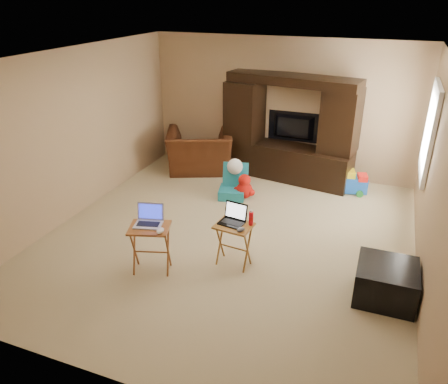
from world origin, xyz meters
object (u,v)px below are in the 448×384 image
at_px(ottoman, 386,282).
at_px(laptop_right, 231,215).
at_px(plush_toy, 244,186).
at_px(mouse_left, 160,231).
at_px(child_rocker, 232,182).
at_px(tray_table_right, 234,245).
at_px(entertainment_center, 290,129).
at_px(television, 293,128).
at_px(laptop_left, 148,217).
at_px(water_bottle, 251,218).
at_px(push_toy, 351,181).
at_px(tray_table_left, 151,249).
at_px(mouse_right, 241,230).
at_px(recliner, 200,151).

height_order(ottoman, laptop_right, laptop_right).
bearing_deg(plush_toy, mouse_left, -94.89).
bearing_deg(child_rocker, tray_table_right, -82.43).
height_order(entertainment_center, ottoman, entertainment_center).
height_order(television, laptop_left, television).
height_order(laptop_left, water_bottle, laptop_left).
xyz_separation_m(plush_toy, mouse_left, (-0.21, -2.49, 0.44)).
relative_size(push_toy, tray_table_left, 0.86).
distance_m(laptop_right, mouse_right, 0.24).
relative_size(entertainment_center, ottoman, 3.52).
height_order(mouse_left, water_bottle, water_bottle).
bearing_deg(mouse_left, laptop_left, 155.56).
bearing_deg(recliner, ottoman, 118.83).
xyz_separation_m(laptop_right, mouse_left, (-0.68, -0.58, -0.05)).
bearing_deg(tray_table_right, television, 96.90).
relative_size(plush_toy, tray_table_left, 0.69).
xyz_separation_m(child_rocker, mouse_left, (-0.01, -2.45, 0.37)).
bearing_deg(tray_table_right, tray_table_left, -145.17).
xyz_separation_m(child_rocker, laptop_right, (0.67, -1.86, 0.41)).
xyz_separation_m(child_rocker, ottoman, (2.56, -1.89, -0.07)).
xyz_separation_m(tray_table_left, tray_table_right, (0.91, 0.49, -0.02)).
distance_m(child_rocker, push_toy, 2.09).
xyz_separation_m(entertainment_center, plush_toy, (-0.47, -1.12, -0.73)).
bearing_deg(entertainment_center, push_toy, -1.81).
bearing_deg(recliner, plush_toy, 121.14).
xyz_separation_m(tray_table_left, mouse_right, (1.04, 0.38, 0.29)).
bearing_deg(plush_toy, entertainment_center, 67.10).
distance_m(push_toy, laptop_right, 3.08).
xyz_separation_m(plush_toy, water_bottle, (0.70, -1.85, 0.45)).
relative_size(television, push_toy, 1.79).
bearing_deg(laptop_right, recliner, 128.65).
distance_m(laptop_right, mouse_left, 0.90).
bearing_deg(plush_toy, laptop_right, -76.24).
relative_size(plush_toy, ottoman, 0.66).
bearing_deg(water_bottle, mouse_right, -107.90).
bearing_deg(mouse_left, push_toy, 61.01).
bearing_deg(mouse_left, mouse_right, 27.64).
xyz_separation_m(entertainment_center, mouse_right, (0.16, -3.17, -0.35)).
relative_size(laptop_right, water_bottle, 1.70).
relative_size(child_rocker, mouse_left, 4.51).
bearing_deg(mouse_right, laptop_left, -162.12).
height_order(plush_toy, push_toy, plush_toy).
distance_m(laptop_right, water_bottle, 0.24).
bearing_deg(push_toy, laptop_left, -135.44).
distance_m(television, tray_table_left, 3.92).
xyz_separation_m(plush_toy, mouse_right, (0.64, -2.05, 0.39)).
distance_m(tray_table_right, laptop_left, 1.14).
distance_m(push_toy, mouse_right, 3.14).
relative_size(television, tray_table_left, 1.54).
relative_size(ottoman, mouse_right, 5.62).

